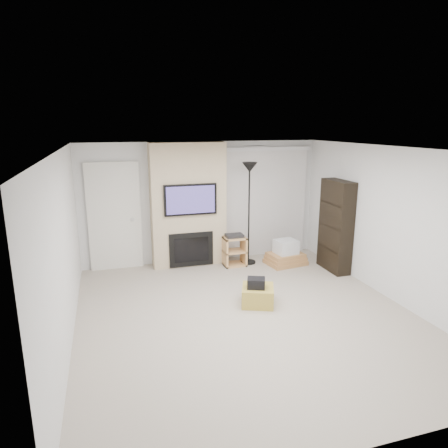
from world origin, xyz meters
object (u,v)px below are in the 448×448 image
object	(u,v)px
box_stack	(286,255)
floor_lamp	(249,185)
av_stand	(234,249)
ottoman	(258,295)
bookshelf	(336,226)

from	to	relation	value
box_stack	floor_lamp	bearing A→B (deg)	158.04
av_stand	box_stack	bearing A→B (deg)	-13.50
ottoman	av_stand	size ratio (longest dim) A/B	0.76
ottoman	av_stand	world-z (taller)	av_stand
floor_lamp	ottoman	bearing A→B (deg)	-105.69
av_stand	bookshelf	bearing A→B (deg)	-24.28
box_stack	bookshelf	bearing A→B (deg)	-36.30
ottoman	floor_lamp	world-z (taller)	floor_lamp
av_stand	floor_lamp	bearing A→B (deg)	7.07
av_stand	bookshelf	world-z (taller)	bookshelf
floor_lamp	av_stand	bearing A→B (deg)	-172.93
ottoman	box_stack	distance (m)	2.06
floor_lamp	box_stack	distance (m)	1.65
av_stand	box_stack	xyz separation A→B (m)	(1.04, -0.25, -0.15)
floor_lamp	bookshelf	world-z (taller)	floor_lamp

